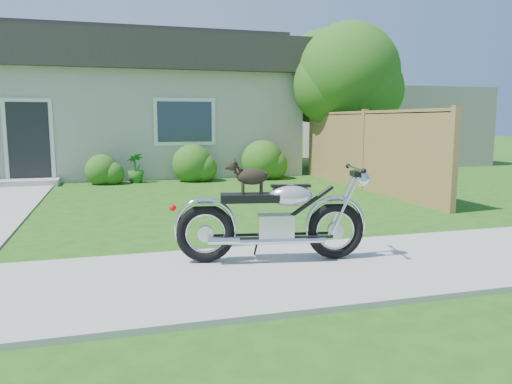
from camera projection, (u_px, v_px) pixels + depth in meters
ground at (60, 293)px, 4.79m from camera, size 80.00×80.00×0.00m
sidewalk at (60, 291)px, 4.79m from camera, size 24.00×2.20×0.04m
house at (93, 104)px, 15.89m from camera, size 12.60×7.03×4.50m
fence at (364, 150)px, 11.85m from camera, size 0.12×6.62×1.90m
tree_near at (354, 78)px, 14.16m from camera, size 2.89×2.87×4.41m
tree_far at (330, 80)px, 16.49m from camera, size 3.02×3.02×4.64m
shrub_row at (132, 166)px, 13.09m from camera, size 10.67×1.18×1.18m
potted_plant_right at (136, 168)px, 13.17m from camera, size 0.61×0.61×0.78m
motorcycle_with_dog at (275, 217)px, 5.68m from camera, size 2.21×0.72×1.16m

